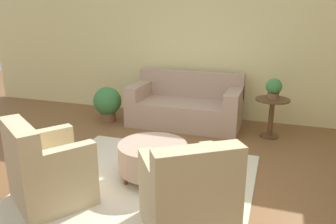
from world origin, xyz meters
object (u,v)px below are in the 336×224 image
potted_plant_floor (107,102)px  armchair_left (47,171)px  couch (186,106)px  armchair_right (189,196)px  ottoman_table (153,157)px  side_table (272,111)px  potted_plant_on_side_table (274,88)px

potted_plant_floor → armchair_left: bearing=-74.2°
potted_plant_floor → couch: bearing=11.8°
armchair_right → ottoman_table: bearing=128.8°
ottoman_table → side_table: 2.37m
side_table → potted_plant_floor: (-2.96, -0.10, -0.08)m
ottoman_table → side_table: size_ratio=1.29×
potted_plant_on_side_table → armchair_left: bearing=-127.8°
armchair_left → side_table: size_ratio=1.61×
armchair_left → potted_plant_on_side_table: 3.60m
couch → side_table: size_ratio=3.06×
couch → potted_plant_floor: (-1.45, -0.30, 0.03)m
couch → potted_plant_floor: couch is taller
armchair_right → potted_plant_floor: size_ratio=1.61×
armchair_left → potted_plant_floor: (-0.77, 2.72, -0.00)m
side_table → potted_plant_on_side_table: (0.00, 0.00, 0.38)m
armchair_right → potted_plant_on_side_table: bearing=77.4°
potted_plant_floor → ottoman_table: bearing=-48.7°
armchair_left → ottoman_table: 1.22m
potted_plant_on_side_table → potted_plant_floor: bearing=-178.1°
ottoman_table → potted_plant_floor: (-1.64, 1.87, 0.07)m
ottoman_table → side_table: (1.32, 1.96, 0.15)m
armchair_left → ottoman_table: (0.87, 0.85, -0.07)m
couch → armchair_left: size_ratio=1.90×
couch → potted_plant_on_side_table: 1.60m
potted_plant_on_side_table → couch: bearing=172.3°
potted_plant_on_side_table → potted_plant_floor: size_ratio=0.51×
couch → potted_plant_on_side_table: bearing=-7.7°
armchair_left → ottoman_table: armchair_left is taller
couch → ottoman_table: bearing=-84.9°
armchair_left → armchair_right: size_ratio=1.00×
ottoman_table → potted_plant_floor: size_ratio=1.29×
armchair_right → ottoman_table: 1.10m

